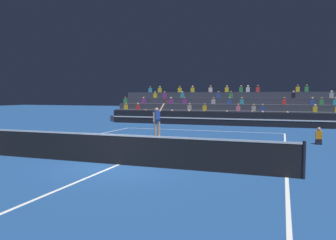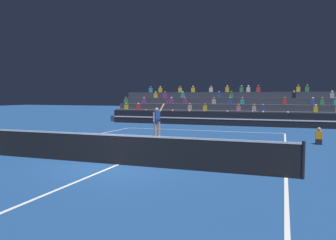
% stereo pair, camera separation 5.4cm
% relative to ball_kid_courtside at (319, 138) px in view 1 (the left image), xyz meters
% --- Properties ---
extents(ground_plane, '(120.00, 120.00, 0.00)m').
position_rel_ball_kid_courtside_xyz_m(ground_plane, '(-7.05, -7.54, -0.33)').
color(ground_plane, navy).
extents(court_lines, '(11.10, 23.90, 0.01)m').
position_rel_ball_kid_courtside_xyz_m(court_lines, '(-7.05, -7.54, -0.33)').
color(court_lines, white).
rests_on(court_lines, ground).
extents(tennis_net, '(12.00, 0.10, 1.10)m').
position_rel_ball_kid_courtside_xyz_m(tennis_net, '(-7.05, -7.54, 0.21)').
color(tennis_net, black).
rests_on(tennis_net, ground).
extents(sponsor_banner_wall, '(18.00, 0.26, 1.10)m').
position_rel_ball_kid_courtside_xyz_m(sponsor_banner_wall, '(-7.05, 8.66, 0.22)').
color(sponsor_banner_wall, black).
rests_on(sponsor_banner_wall, ground).
extents(bleacher_stand, '(19.78, 4.75, 3.38)m').
position_rel_ball_kid_courtside_xyz_m(bleacher_stand, '(-7.05, 12.46, 0.69)').
color(bleacher_stand, '#383D4C').
rests_on(bleacher_stand, ground).
extents(ball_kid_courtside, '(0.30, 0.36, 0.84)m').
position_rel_ball_kid_courtside_xyz_m(ball_kid_courtside, '(0.00, 0.00, 0.00)').
color(ball_kid_courtside, black).
rests_on(ball_kid_courtside, ground).
extents(tennis_player, '(0.65, 1.18, 2.36)m').
position_rel_ball_kid_courtside_xyz_m(tennis_player, '(-8.48, -0.15, 0.65)').
color(tennis_player, tan).
rests_on(tennis_player, ground).
extents(tennis_ball, '(0.07, 0.07, 0.07)m').
position_rel_ball_kid_courtside_xyz_m(tennis_ball, '(-11.22, -1.17, -0.30)').
color(tennis_ball, '#C6DB33').
rests_on(tennis_ball, ground).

